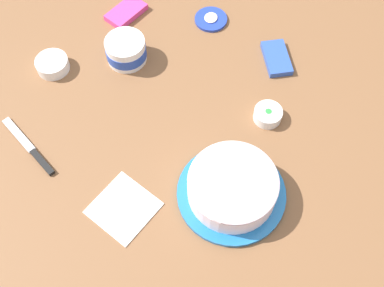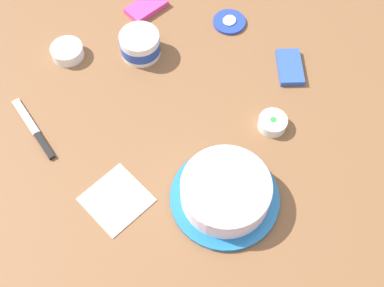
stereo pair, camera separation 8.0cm
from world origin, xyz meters
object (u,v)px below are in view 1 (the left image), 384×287
at_px(spreading_knife, 32,151).
at_px(sprinkle_bowl_yellow, 52,64).
at_px(paper_napkin, 123,208).
at_px(sprinkle_bowl_green, 268,114).
at_px(candy_box_lower, 126,12).
at_px(frosting_tub_lid, 211,19).
at_px(frosting_tub, 126,50).
at_px(candy_box_upper, 277,58).
at_px(frosted_cake, 232,188).

distance_m(spreading_knife, sprinkle_bowl_yellow, 0.29).
xyz_separation_m(sprinkle_bowl_yellow, paper_napkin, (-0.35, -0.39, -0.02)).
bearing_deg(sprinkle_bowl_green, sprinkle_bowl_yellow, 93.77).
xyz_separation_m(candy_box_lower, paper_napkin, (-0.63, -0.26, -0.01)).
bearing_deg(sprinkle_bowl_green, paper_napkin, 144.72).
bearing_deg(frosting_tub_lid, sprinkle_bowl_yellow, 131.62).
distance_m(sprinkle_bowl_green, paper_napkin, 0.48).
bearing_deg(frosting_tub, spreading_knife, 163.53).
height_order(frosting_tub, candy_box_upper, frosting_tub).
bearing_deg(spreading_knife, paper_napkin, -102.92).
bearing_deg(frosting_tub_lid, spreading_knife, 153.72).
bearing_deg(candy_box_lower, candy_box_upper, -71.44).
xyz_separation_m(sprinkle_bowl_yellow, candy_box_lower, (0.28, -0.12, -0.01)).
relative_size(sprinkle_bowl_yellow, paper_napkin, 0.66).
distance_m(frosting_tub_lid, sprinkle_bowl_yellow, 0.53).
distance_m(frosted_cake, candy_box_upper, 0.48).
bearing_deg(candy_box_upper, frosting_tub_lid, 41.27).
bearing_deg(frosted_cake, spreading_knife, 96.18).
bearing_deg(sprinkle_bowl_green, candy_box_lower, 66.48).
height_order(frosting_tub_lid, sprinkle_bowl_green, sprinkle_bowl_green).
bearing_deg(frosted_cake, sprinkle_bowl_green, -5.75).
xyz_separation_m(frosted_cake, sprinkle_bowl_yellow, (0.22, 0.64, -0.03)).
height_order(candy_box_lower, candy_box_upper, candy_box_lower).
bearing_deg(paper_napkin, candy_box_upper, -22.32).
distance_m(frosting_tub, sprinkle_bowl_green, 0.47).
height_order(frosted_cake, frosting_tub_lid, frosted_cake).
height_order(sprinkle_bowl_green, sprinkle_bowl_yellow, sprinkle_bowl_yellow).
height_order(frosting_tub_lid, sprinkle_bowl_yellow, sprinkle_bowl_yellow).
distance_m(candy_box_lower, paper_napkin, 0.68).
bearing_deg(frosting_tub, sprinkle_bowl_green, -98.21).
height_order(sprinkle_bowl_yellow, candy_box_lower, sprinkle_bowl_yellow).
height_order(frosting_tub, paper_napkin, frosting_tub).
relative_size(frosting_tub_lid, paper_napkin, 0.71).
height_order(frosted_cake, sprinkle_bowl_green, frosted_cake).
height_order(spreading_knife, paper_napkin, spreading_knife).
bearing_deg(frosting_tub, frosted_cake, -126.97).
relative_size(sprinkle_bowl_yellow, candy_box_upper, 0.76).
height_order(frosting_tub, sprinkle_bowl_yellow, frosting_tub).
bearing_deg(spreading_knife, frosting_tub, -16.47).
relative_size(spreading_knife, paper_napkin, 1.45).
relative_size(frosted_cake, frosting_tub, 2.31).
xyz_separation_m(frosted_cake, frosting_tub, (0.33, 0.44, -0.01)).
bearing_deg(sprinkle_bowl_green, spreading_knife, 119.10).
xyz_separation_m(sprinkle_bowl_yellow, candy_box_upper, (0.26, -0.64, -0.01)).
distance_m(spreading_knife, paper_napkin, 0.31).
relative_size(candy_box_upper, paper_napkin, 0.87).
bearing_deg(spreading_knife, candy_box_lower, -4.05).
relative_size(frosted_cake, paper_napkin, 1.91).
distance_m(frosting_tub, spreading_knife, 0.41).
height_order(frosted_cake, candy_box_upper, frosted_cake).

